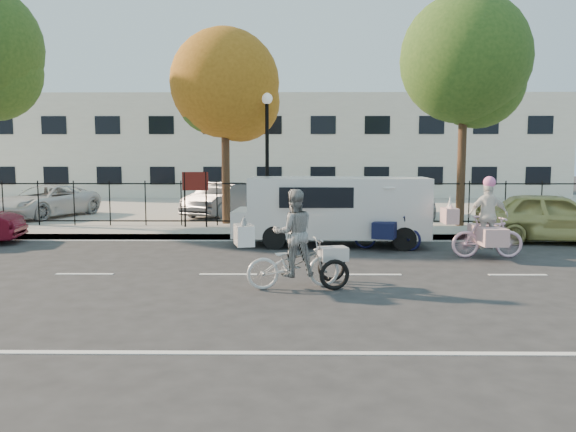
{
  "coord_description": "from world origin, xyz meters",
  "views": [
    {
      "loc": [
        1.36,
        -11.45,
        2.43
      ],
      "look_at": [
        1.23,
        1.2,
        1.1
      ],
      "focal_mm": 35.0,
      "sensor_mm": 36.0,
      "label": 1
    }
  ],
  "objects_px": {
    "unicorn_bike": "(486,228)",
    "lot_car_c": "(221,199)",
    "white_van": "(335,208)",
    "gold_sedan": "(553,217)",
    "lot_car_b": "(46,201)",
    "lamppost": "(267,136)",
    "lot_car_d": "(405,198)",
    "zebra_trike": "(294,250)",
    "bull_bike": "(386,222)"
  },
  "relations": [
    {
      "from": "unicorn_bike",
      "to": "lot_car_c",
      "type": "distance_m",
      "value": 11.24
    },
    {
      "from": "unicorn_bike",
      "to": "white_van",
      "type": "relative_size",
      "value": 0.37
    },
    {
      "from": "gold_sedan",
      "to": "lot_car_b",
      "type": "bearing_deg",
      "value": 84.03
    },
    {
      "from": "lamppost",
      "to": "lot_car_b",
      "type": "xyz_separation_m",
      "value": [
        -8.58,
        2.94,
        -2.35
      ]
    },
    {
      "from": "lot_car_b",
      "to": "lot_car_c",
      "type": "relative_size",
      "value": 1.12
    },
    {
      "from": "lot_car_d",
      "to": "zebra_trike",
      "type": "bearing_deg",
      "value": -111.15
    },
    {
      "from": "bull_bike",
      "to": "gold_sedan",
      "type": "distance_m",
      "value": 5.13
    },
    {
      "from": "bull_bike",
      "to": "lot_car_b",
      "type": "relative_size",
      "value": 0.47
    },
    {
      "from": "lamppost",
      "to": "white_van",
      "type": "height_order",
      "value": "lamppost"
    },
    {
      "from": "lamppost",
      "to": "bull_bike",
      "type": "relative_size",
      "value": 2.11
    },
    {
      "from": "white_van",
      "to": "gold_sedan",
      "type": "xyz_separation_m",
      "value": [
        6.26,
        0.57,
        -0.31
      ]
    },
    {
      "from": "white_van",
      "to": "lot_car_b",
      "type": "relative_size",
      "value": 1.22
    },
    {
      "from": "lot_car_b",
      "to": "bull_bike",
      "type": "bearing_deg",
      "value": -10.52
    },
    {
      "from": "zebra_trike",
      "to": "lot_car_b",
      "type": "bearing_deg",
      "value": 27.34
    },
    {
      "from": "zebra_trike",
      "to": "bull_bike",
      "type": "bearing_deg",
      "value": -42.45
    },
    {
      "from": "lamppost",
      "to": "zebra_trike",
      "type": "relative_size",
      "value": 2.01
    },
    {
      "from": "bull_bike",
      "to": "white_van",
      "type": "bearing_deg",
      "value": 80.32
    },
    {
      "from": "lamppost",
      "to": "lot_car_c",
      "type": "height_order",
      "value": "lamppost"
    },
    {
      "from": "lot_car_c",
      "to": "lot_car_d",
      "type": "relative_size",
      "value": 0.96
    },
    {
      "from": "zebra_trike",
      "to": "bull_bike",
      "type": "xyz_separation_m",
      "value": [
        2.43,
        4.39,
        0.03
      ]
    },
    {
      "from": "gold_sedan",
      "to": "lot_car_c",
      "type": "xyz_separation_m",
      "value": [
        -10.25,
        5.86,
        0.07
      ]
    },
    {
      "from": "zebra_trike",
      "to": "unicorn_bike",
      "type": "relative_size",
      "value": 1.09
    },
    {
      "from": "unicorn_bike",
      "to": "gold_sedan",
      "type": "height_order",
      "value": "unicorn_bike"
    },
    {
      "from": "zebra_trike",
      "to": "gold_sedan",
      "type": "height_order",
      "value": "zebra_trike"
    },
    {
      "from": "lot_car_c",
      "to": "unicorn_bike",
      "type": "bearing_deg",
      "value": -26.69
    },
    {
      "from": "lamppost",
      "to": "gold_sedan",
      "type": "relative_size",
      "value": 1.02
    },
    {
      "from": "lot_car_d",
      "to": "lot_car_c",
      "type": "bearing_deg",
      "value": 178.93
    },
    {
      "from": "zebra_trike",
      "to": "unicorn_bike",
      "type": "height_order",
      "value": "unicorn_bike"
    },
    {
      "from": "zebra_trike",
      "to": "lot_car_b",
      "type": "relative_size",
      "value": 0.49
    },
    {
      "from": "zebra_trike",
      "to": "lot_car_c",
      "type": "distance_m",
      "value": 11.89
    },
    {
      "from": "gold_sedan",
      "to": "lot_car_b",
      "type": "distance_m",
      "value": 17.63
    },
    {
      "from": "gold_sedan",
      "to": "lot_car_d",
      "type": "height_order",
      "value": "lot_car_d"
    },
    {
      "from": "white_van",
      "to": "gold_sedan",
      "type": "distance_m",
      "value": 6.3
    },
    {
      "from": "lot_car_c",
      "to": "lot_car_d",
      "type": "distance_m",
      "value": 7.18
    },
    {
      "from": "lamppost",
      "to": "white_van",
      "type": "relative_size",
      "value": 0.81
    },
    {
      "from": "zebra_trike",
      "to": "white_van",
      "type": "height_order",
      "value": "white_van"
    },
    {
      "from": "lot_car_c",
      "to": "white_van",
      "type": "bearing_deg",
      "value": -36.78
    },
    {
      "from": "lamppost",
      "to": "gold_sedan",
      "type": "distance_m",
      "value": 8.9
    },
    {
      "from": "lot_car_b",
      "to": "lot_car_d",
      "type": "xyz_separation_m",
      "value": [
        13.77,
        0.55,
        0.09
      ]
    },
    {
      "from": "unicorn_bike",
      "to": "bull_bike",
      "type": "distance_m",
      "value": 2.53
    },
    {
      "from": "unicorn_bike",
      "to": "white_van",
      "type": "bearing_deg",
      "value": 60.93
    },
    {
      "from": "lamppost",
      "to": "white_van",
      "type": "bearing_deg",
      "value": -55.29
    },
    {
      "from": "lamppost",
      "to": "zebra_trike",
      "type": "xyz_separation_m",
      "value": [
        0.86,
        -7.98,
        -2.4
      ]
    },
    {
      "from": "lamppost",
      "to": "zebra_trike",
      "type": "height_order",
      "value": "lamppost"
    },
    {
      "from": "lamppost",
      "to": "unicorn_bike",
      "type": "bearing_deg",
      "value": -41.16
    },
    {
      "from": "unicorn_bike",
      "to": "lot_car_c",
      "type": "relative_size",
      "value": 0.51
    },
    {
      "from": "unicorn_bike",
      "to": "gold_sedan",
      "type": "distance_m",
      "value": 3.72
    },
    {
      "from": "unicorn_bike",
      "to": "gold_sedan",
      "type": "xyz_separation_m",
      "value": [
        2.75,
        2.51,
        -0.01
      ]
    },
    {
      "from": "lamppost",
      "to": "gold_sedan",
      "type": "bearing_deg",
      "value": -15.57
    },
    {
      "from": "lamppost",
      "to": "unicorn_bike",
      "type": "distance_m",
      "value": 7.69
    }
  ]
}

